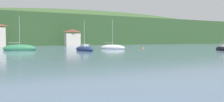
{
  "coord_description": "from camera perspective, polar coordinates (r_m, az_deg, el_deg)",
  "views": [
    {
      "loc": [
        -12.57,
        22.71,
        2.5
      ],
      "look_at": [
        0.0,
        47.45,
        1.04
      ],
      "focal_mm": 36.21,
      "sensor_mm": 36.0,
      "label": 1
    }
  ],
  "objects": [
    {
      "name": "sailboat_mid_0",
      "position": [
        55.69,
        26.46,
        0.5
      ],
      "size": [
        4.83,
        6.84,
        10.27
      ],
      "rotation": [
        0.0,
        0.0,
        4.24
      ],
      "color": "black",
      "rests_on": "ground_plane"
    },
    {
      "name": "sailboat_far_2",
      "position": [
        53.87,
        -22.26,
        0.57
      ],
      "size": [
        7.21,
        3.37,
        8.15
      ],
      "rotation": [
        0.0,
        0.0,
        6.06
      ],
      "color": "#2D754C",
      "rests_on": "ground_plane"
    },
    {
      "name": "sailboat_far_5",
      "position": [
        48.43,
        -6.99,
        0.47
      ],
      "size": [
        3.1,
        6.57,
        6.89
      ],
      "rotation": [
        0.0,
        0.0,
        1.76
      ],
      "color": "navy",
      "rests_on": "ground_plane"
    },
    {
      "name": "shore_building_central",
      "position": [
        86.28,
        -9.99,
        3.31
      ],
      "size": [
        5.73,
        3.45,
        6.25
      ],
      "color": "beige",
      "rests_on": "ground_plane"
    },
    {
      "name": "sailboat_far_6",
      "position": [
        57.21,
        0.13,
        0.86
      ],
      "size": [
        5.49,
        6.57,
        7.86
      ],
      "rotation": [
        0.0,
        0.0,
        5.35
      ],
      "color": "white",
      "rests_on": "ground_plane"
    },
    {
      "name": "wooded_hillside",
      "position": [
        130.13,
        -10.99,
        4.21
      ],
      "size": [
        352.0,
        62.54,
        31.57
      ],
      "color": "#2D4C28",
      "rests_on": "ground_plane"
    },
    {
      "name": "mooring_buoy_far",
      "position": [
        62.01,
        7.87,
        0.66
      ],
      "size": [
        0.52,
        0.52,
        0.52
      ],
      "primitive_type": "sphere",
      "color": "orange",
      "rests_on": "ground_plane"
    }
  ]
}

